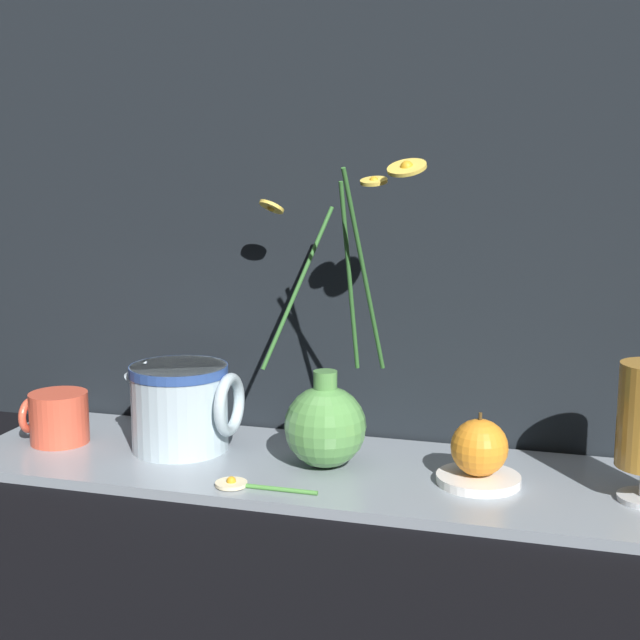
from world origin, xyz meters
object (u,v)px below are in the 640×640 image
Objects in this scene: vase_with_flowers at (326,418)px; orange_fruit at (479,447)px; yellow_mug at (58,418)px; ceramic_pitcher at (181,403)px.

vase_with_flowers is 4.98× the size of orange_fruit.
vase_with_flowers is 0.36m from yellow_mug.
orange_fruit is at bearing -2.65° from vase_with_flowers.
ceramic_pitcher is (0.16, 0.02, 0.03)m from yellow_mug.
orange_fruit is (0.54, -0.00, 0.01)m from yellow_mug.
yellow_mug is 0.57× the size of ceramic_pitcher.
ceramic_pitcher reaches higher than orange_fruit.
orange_fruit is (0.37, -0.02, -0.02)m from ceramic_pitcher.
vase_with_flowers is at bearing -3.56° from ceramic_pitcher.
yellow_mug is 0.54m from orange_fruit.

